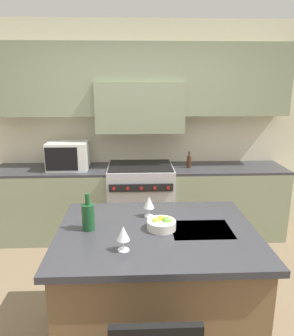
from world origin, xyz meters
The scene contains 11 objects.
ground_plane centered at (0.00, 0.00, 0.00)m, with size 10.00×10.00×0.00m, color #7A664C.
back_cabinetry centered at (0.00, 1.97, 1.60)m, with size 10.00×0.46×2.70m.
back_counter centered at (0.00, 1.73, 0.46)m, with size 3.63×0.62×0.91m.
range_stove centered at (0.00, 1.71, 0.47)m, with size 0.81×0.70×0.95m.
microwave centered at (-0.88, 1.72, 1.08)m, with size 0.48×0.41×0.34m.
kitchen_island centered at (0.07, -0.12, 0.48)m, with size 1.40×1.09×0.94m.
wine_bottle centered at (-0.41, -0.08, 1.05)m, with size 0.09×0.09×0.27m.
wine_glass_near centered at (-0.15, -0.39, 1.06)m, with size 0.08×0.08×0.16m.
wine_glass_far centered at (0.03, 0.13, 1.06)m, with size 0.08×0.08×0.16m.
fruit_bowl centered at (0.11, -0.10, 0.98)m, with size 0.21×0.21×0.09m.
oil_bottle_on_counter centered at (0.61, 1.71, 0.99)m, with size 0.05×0.05×0.21m.
Camera 1 is at (-0.09, -2.23, 1.96)m, focal length 35.00 mm.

